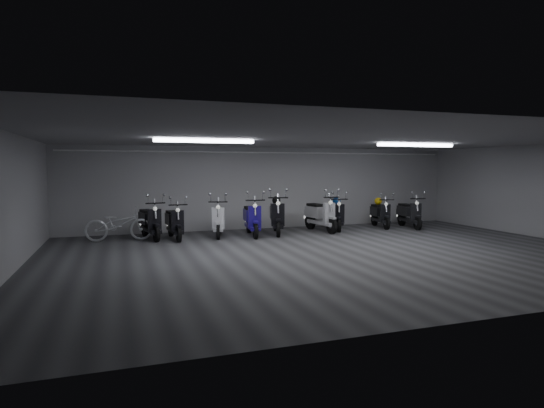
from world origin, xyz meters
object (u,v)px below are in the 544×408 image
object	(u,v)px
scooter_9	(410,209)
scooter_6	(321,210)
bicycle	(119,220)
helmet_0	(378,201)
scooter_2	(219,214)
helmet_1	(276,200)
scooter_4	(252,213)
scooter_8	(381,210)
scooter_1	(174,217)
scooter_0	(150,216)
scooter_7	(337,210)
helmet_2	(337,201)
scooter_5	(277,211)

from	to	relation	value
scooter_9	scooter_6	bearing A→B (deg)	-174.56
bicycle	helmet_0	xyz separation A→B (m)	(8.74, 0.31, 0.32)
scooter_2	helmet_1	size ratio (longest dim) A/B	6.87
bicycle	helmet_0	bearing A→B (deg)	-84.03
scooter_9	helmet_1	bearing A→B (deg)	-175.77
scooter_4	scooter_9	world-z (taller)	scooter_4
helmet_0	scooter_4	bearing A→B (deg)	-172.57
scooter_8	scooter_4	bearing A→B (deg)	-164.39
scooter_8	scooter_9	size ratio (longest dim) A/B	0.95
scooter_8	scooter_1	bearing A→B (deg)	-166.69
scooter_1	scooter_9	size ratio (longest dim) A/B	0.99
helmet_0	helmet_1	bearing A→B (deg)	-176.50
scooter_0	helmet_1	distance (m)	3.96
scooter_8	helmet_0	bearing A→B (deg)	90.00
scooter_7	helmet_2	bearing A→B (deg)	90.00
scooter_2	helmet_1	xyz separation A→B (m)	(1.93, 0.19, 0.37)
bicycle	helmet_2	distance (m)	7.11
scooter_2	scooter_8	world-z (taller)	scooter_2
scooter_7	helmet_1	distance (m)	2.21
scooter_5	helmet_0	size ratio (longest dim) A/B	7.50
scooter_8	scooter_7	bearing A→B (deg)	-168.04
scooter_6	helmet_2	bearing A→B (deg)	19.13
helmet_1	helmet_2	bearing A→B (deg)	5.24
scooter_1	scooter_9	bearing A→B (deg)	-5.21
scooter_1	bicycle	world-z (taller)	scooter_1
scooter_0	scooter_9	distance (m)	8.74
scooter_8	helmet_2	bearing A→B (deg)	-176.26
scooter_0	scooter_2	world-z (taller)	same
scooter_4	helmet_1	size ratio (longest dim) A/B	7.13
scooter_6	scooter_7	distance (m)	0.72
helmet_1	scooter_9	bearing A→B (deg)	-4.80
scooter_6	scooter_9	xyz separation A→B (m)	(3.31, -0.21, -0.06)
scooter_7	scooter_9	xyz separation A→B (m)	(2.61, -0.38, -0.01)
scooter_9	bicycle	xyz separation A→B (m)	(-9.61, 0.33, -0.07)
scooter_0	scooter_7	distance (m)	6.13
scooter_7	scooter_6	bearing A→B (deg)	-145.05
scooter_9	bicycle	distance (m)	9.61
scooter_2	helmet_0	world-z (taller)	scooter_2
scooter_7	helmet_1	world-z (taller)	scooter_7
bicycle	helmet_2	bearing A→B (deg)	-83.81
scooter_4	helmet_2	size ratio (longest dim) A/B	7.03
scooter_5	helmet_0	distance (m)	4.04
scooter_1	scooter_0	bearing A→B (deg)	155.98
scooter_2	scooter_0	bearing A→B (deg)	-169.58
bicycle	scooter_2	bearing A→B (deg)	-88.38
scooter_2	scooter_5	xyz separation A→B (m)	(1.85, -0.08, 0.06)
scooter_2	scooter_6	xyz separation A→B (m)	(3.41, -0.01, 0.04)
scooter_8	helmet_0	world-z (taller)	scooter_8
scooter_4	helmet_2	bearing A→B (deg)	17.74
helmet_0	helmet_1	world-z (taller)	helmet_1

